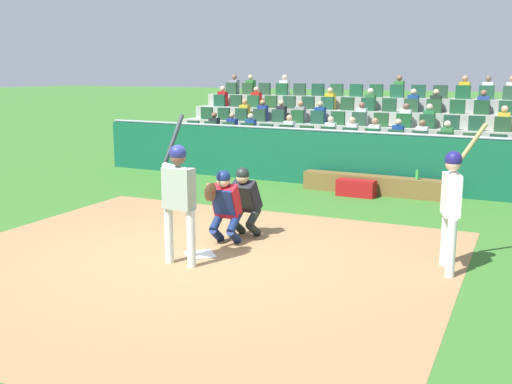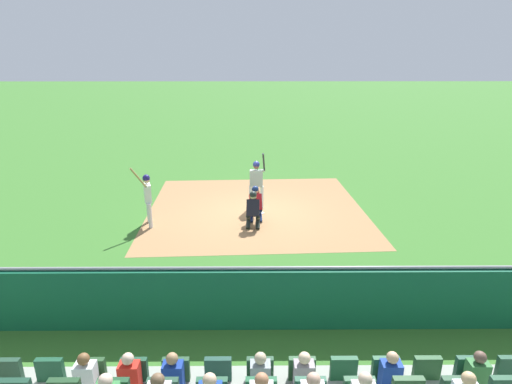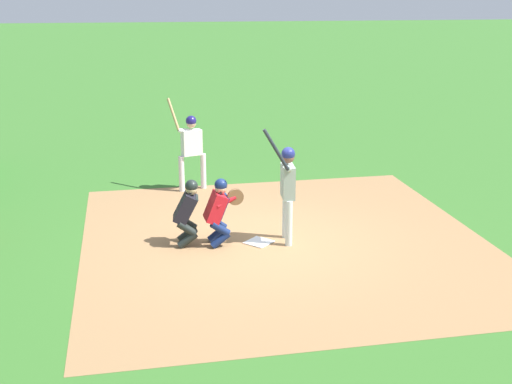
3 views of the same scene
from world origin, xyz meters
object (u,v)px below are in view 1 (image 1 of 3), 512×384
at_px(home_plate_marker, 200,255).
at_px(home_plate_umpire, 245,198).
at_px(on_deck_batter, 452,197).
at_px(dugout_bench, 375,185).
at_px(equipment_duffel_bag, 356,188).
at_px(batter_at_plate, 178,190).
at_px(catcher_crouching, 224,203).
at_px(water_bottle_on_bench, 417,175).

xyz_separation_m(home_plate_marker, home_plate_umpire, (-0.11, -1.32, 0.68)).
distance_m(home_plate_marker, on_deck_batter, 3.94).
distance_m(dugout_bench, equipment_duffel_bag, 0.56).
relative_size(home_plate_umpire, dugout_bench, 0.36).
relative_size(home_plate_marker, batter_at_plate, 0.20).
relative_size(catcher_crouching, home_plate_umpire, 1.02).
relative_size(home_plate_umpire, equipment_duffel_bag, 1.43).
distance_m(home_plate_marker, dugout_bench, 6.14).
xyz_separation_m(dugout_bench, water_bottle_on_bench, (-0.98, 0.06, 0.33)).
height_order(dugout_bench, water_bottle_on_bench, water_bottle_on_bench).
relative_size(home_plate_marker, on_deck_batter, 0.20).
distance_m(home_plate_marker, batter_at_plate, 1.25).
bearing_deg(catcher_crouching, on_deck_batter, -175.33).
bearing_deg(batter_at_plate, home_plate_marker, -91.81).
xyz_separation_m(home_plate_umpire, on_deck_batter, (-3.52, 0.28, 0.41)).
bearing_deg(batter_at_plate, catcher_crouching, -91.85).
height_order(home_plate_marker, catcher_crouching, catcher_crouching).
relative_size(home_plate_umpire, on_deck_batter, 0.59).
bearing_deg(catcher_crouching, home_plate_marker, 88.11).
height_order(equipment_duffel_bag, on_deck_batter, on_deck_batter).
height_order(catcher_crouching, home_plate_umpire, catcher_crouching).
xyz_separation_m(home_plate_marker, water_bottle_on_bench, (-2.08, -5.98, 0.54)).
bearing_deg(catcher_crouching, equipment_duffel_bag, -98.76).
distance_m(home_plate_umpire, water_bottle_on_bench, 5.06).
bearing_deg(catcher_crouching, dugout_bench, -101.44).
xyz_separation_m(batter_at_plate, on_deck_batter, (-3.65, -1.56, -0.04)).
distance_m(catcher_crouching, equipment_duffel_bag, 4.93).
bearing_deg(on_deck_batter, home_plate_umpire, -4.53).
bearing_deg(water_bottle_on_bench, home_plate_umpire, 67.15).
bearing_deg(catcher_crouching, water_bottle_on_bench, -111.43).
bearing_deg(home_plate_marker, equipment_duffel_bag, -97.86).
bearing_deg(catcher_crouching, batter_at_plate, 88.15).
relative_size(catcher_crouching, on_deck_batter, 0.60).
bearing_deg(home_plate_umpire, batter_at_plate, 85.93).
xyz_separation_m(home_plate_marker, on_deck_batter, (-3.64, -1.04, 1.09)).
relative_size(batter_at_plate, equipment_duffel_bag, 2.51).
bearing_deg(equipment_duffel_bag, catcher_crouching, 81.40).
xyz_separation_m(dugout_bench, equipment_duffel_bag, (0.32, 0.45, -0.03)).
xyz_separation_m(catcher_crouching, equipment_duffel_bag, (-0.75, -4.84, -0.53)).
bearing_deg(equipment_duffel_bag, on_deck_batter, 122.39).
bearing_deg(water_bottle_on_bench, dugout_bench, -3.43).
height_order(home_plate_umpire, water_bottle_on_bench, home_plate_umpire).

